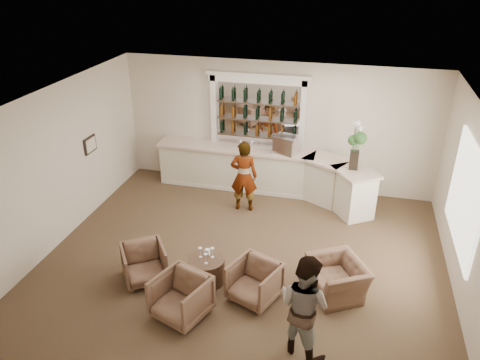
% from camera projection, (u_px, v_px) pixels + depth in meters
% --- Properties ---
extents(ground, '(8.00, 8.00, 0.00)m').
position_uv_depth(ground, '(244.00, 258.00, 9.60)').
color(ground, brown).
rests_on(ground, ground).
extents(room_shell, '(8.04, 7.02, 3.32)m').
position_uv_depth(room_shell, '(261.00, 141.00, 9.14)').
color(room_shell, beige).
rests_on(room_shell, ground).
extents(bar_counter, '(5.72, 1.80, 1.14)m').
position_uv_depth(bar_counter, '(266.00, 172.00, 11.98)').
color(bar_counter, silver).
rests_on(bar_counter, ground).
extents(back_bar_alcove, '(2.64, 0.25, 3.00)m').
position_uv_depth(back_bar_alcove, '(258.00, 111.00, 11.77)').
color(back_bar_alcove, white).
rests_on(back_bar_alcove, ground).
extents(cocktail_table, '(0.70, 0.70, 0.50)m').
position_uv_depth(cocktail_table, '(207.00, 270.00, 8.85)').
color(cocktail_table, '#4F3422').
rests_on(cocktail_table, ground).
extents(sommelier, '(0.68, 0.48, 1.76)m').
position_uv_depth(sommelier, '(244.00, 176.00, 11.06)').
color(sommelier, gray).
rests_on(sommelier, ground).
extents(guest, '(1.07, 1.00, 1.77)m').
position_uv_depth(guest, '(304.00, 306.00, 7.04)').
color(guest, gray).
rests_on(guest, ground).
extents(armchair_left, '(1.09, 1.10, 0.73)m').
position_uv_depth(armchair_left, '(144.00, 263.00, 8.84)').
color(armchair_left, brown).
rests_on(armchair_left, ground).
extents(armchair_center, '(1.09, 1.10, 0.78)m').
position_uv_depth(armchair_center, '(181.00, 297.00, 7.94)').
color(armchair_center, brown).
rests_on(armchair_center, ground).
extents(armchair_right, '(1.04, 1.05, 0.74)m').
position_uv_depth(armchair_right, '(254.00, 282.00, 8.34)').
color(armchair_right, brown).
rests_on(armchair_right, ground).
extents(armchair_far, '(1.29, 1.33, 0.66)m').
position_uv_depth(armchair_far, '(337.00, 278.00, 8.50)').
color(armchair_far, brown).
rests_on(armchair_far, ground).
extents(espresso_machine, '(0.62, 0.56, 0.46)m').
position_uv_depth(espresso_machine, '(286.00, 145.00, 11.53)').
color(espresso_machine, silver).
rests_on(espresso_machine, bar_counter).
extents(flower_vase, '(0.31, 0.31, 1.17)m').
position_uv_depth(flower_vase, '(356.00, 142.00, 10.53)').
color(flower_vase, black).
rests_on(flower_vase, bar_counter).
extents(wine_glass_bar_left, '(0.07, 0.07, 0.21)m').
position_uv_depth(wine_glass_bar_left, '(241.00, 144.00, 11.89)').
color(wine_glass_bar_left, white).
rests_on(wine_glass_bar_left, bar_counter).
extents(wine_glass_bar_right, '(0.07, 0.07, 0.21)m').
position_uv_depth(wine_glass_bar_right, '(252.00, 145.00, 11.83)').
color(wine_glass_bar_right, white).
rests_on(wine_glass_bar_right, bar_counter).
extents(wine_glass_tbl_a, '(0.07, 0.07, 0.21)m').
position_uv_depth(wine_glass_tbl_a, '(200.00, 253.00, 8.75)').
color(wine_glass_tbl_a, white).
rests_on(wine_glass_tbl_a, cocktail_table).
extents(wine_glass_tbl_b, '(0.07, 0.07, 0.21)m').
position_uv_depth(wine_glass_tbl_b, '(212.00, 253.00, 8.74)').
color(wine_glass_tbl_b, white).
rests_on(wine_glass_tbl_b, cocktail_table).
extents(wine_glass_tbl_c, '(0.07, 0.07, 0.21)m').
position_uv_depth(wine_glass_tbl_c, '(206.00, 259.00, 8.57)').
color(wine_glass_tbl_c, white).
rests_on(wine_glass_tbl_c, cocktail_table).
extents(napkin_holder, '(0.08, 0.08, 0.12)m').
position_uv_depth(napkin_holder, '(207.00, 252.00, 8.84)').
color(napkin_holder, white).
rests_on(napkin_holder, cocktail_table).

